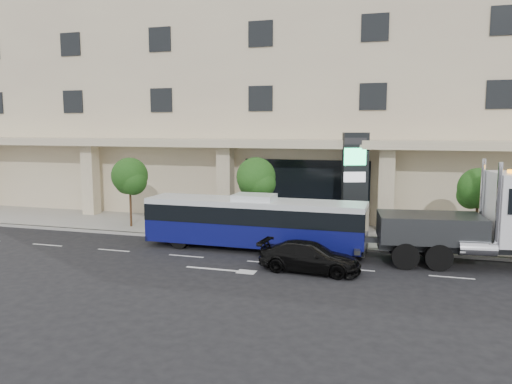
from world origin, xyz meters
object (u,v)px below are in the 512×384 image
(black_sedan, at_px, (310,257))
(signage_pylon, at_px, (355,182))
(city_bus, at_px, (254,222))
(tow_truck, at_px, (495,223))

(black_sedan, height_order, signage_pylon, signage_pylon)
(city_bus, height_order, signage_pylon, signage_pylon)
(tow_truck, xyz_separation_m, signage_pylon, (-6.60, 4.72, 1.11))
(city_bus, bearing_deg, signage_pylon, 47.22)
(black_sedan, xyz_separation_m, signage_pylon, (1.10, 7.87, 2.43))
(tow_truck, height_order, signage_pylon, signage_pylon)
(city_bus, relative_size, signage_pylon, 1.95)
(tow_truck, distance_m, signage_pylon, 8.19)
(city_bus, relative_size, tow_truck, 1.07)
(city_bus, xyz_separation_m, tow_truck, (11.13, 0.10, 0.51))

